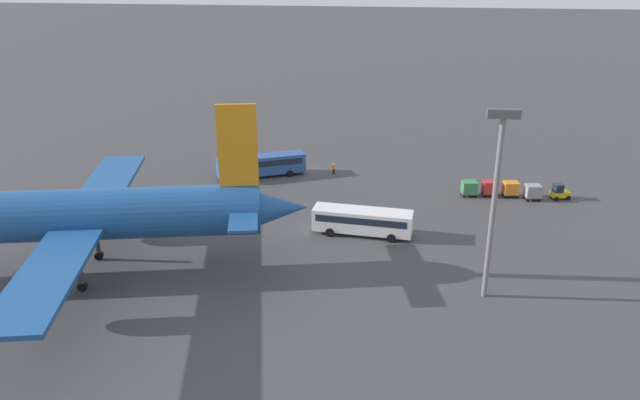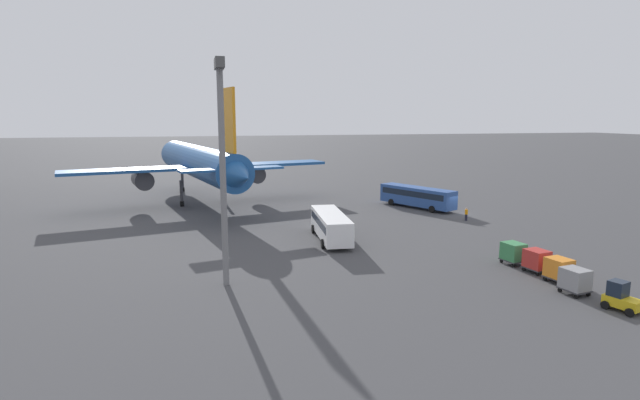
# 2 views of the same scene
# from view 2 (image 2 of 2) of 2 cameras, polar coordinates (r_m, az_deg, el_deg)

# --- Properties ---
(ground_plane) EXTENTS (600.00, 600.00, 0.00)m
(ground_plane) POSITION_cam_2_polar(r_m,az_deg,el_deg) (73.96, 15.25, -1.50)
(ground_plane) COLOR #424244
(airplane) EXTENTS (47.18, 40.53, 17.27)m
(airplane) POSITION_cam_2_polar(r_m,az_deg,el_deg) (80.91, -13.58, 4.15)
(airplane) COLOR #1E5193
(airplane) RESTS_ON ground
(shuttle_bus_near) EXTENTS (12.61, 7.89, 3.16)m
(shuttle_bus_near) POSITION_cam_2_polar(r_m,az_deg,el_deg) (76.87, 11.04, 0.51)
(shuttle_bus_near) COLOR #2D5199
(shuttle_bus_near) RESTS_ON ground
(shuttle_bus_far) EXTENTS (11.63, 3.99, 3.00)m
(shuttle_bus_far) POSITION_cam_2_polar(r_m,az_deg,el_deg) (55.93, 1.24, -2.76)
(shuttle_bus_far) COLOR white
(shuttle_bus_far) RESTS_ON ground
(baggage_tug) EXTENTS (2.68, 2.23, 2.10)m
(baggage_tug) POSITION_cam_2_polar(r_m,az_deg,el_deg) (42.17, 31.17, -9.52)
(baggage_tug) COLOR gold
(baggage_tug) RESTS_ON ground
(worker_person) EXTENTS (0.38, 0.38, 1.74)m
(worker_person) POSITION_cam_2_polar(r_m,az_deg,el_deg) (69.15, 16.38, -1.57)
(worker_person) COLOR #1E1E2D
(worker_person) RESTS_ON ground
(cargo_cart_grey) EXTENTS (2.24, 1.98, 2.06)m
(cargo_cart_grey) POSITION_cam_2_polar(r_m,az_deg,el_deg) (43.97, 27.12, -8.09)
(cargo_cart_grey) COLOR #38383D
(cargo_cart_grey) RESTS_ON ground
(cargo_cart_orange) EXTENTS (2.24, 1.98, 2.06)m
(cargo_cart_orange) POSITION_cam_2_polar(r_m,az_deg,el_deg) (46.43, 25.63, -7.08)
(cargo_cart_orange) COLOR #38383D
(cargo_cart_orange) RESTS_ON ground
(cargo_cart_red) EXTENTS (2.24, 1.98, 2.06)m
(cargo_cart_red) POSITION_cam_2_polar(r_m,az_deg,el_deg) (48.43, 23.53, -6.26)
(cargo_cart_red) COLOR #38383D
(cargo_cart_red) RESTS_ON ground
(cargo_cart_green) EXTENTS (2.24, 1.98, 2.06)m
(cargo_cart_green) POSITION_cam_2_polar(r_m,az_deg,el_deg) (50.27, 21.21, -5.55)
(cargo_cart_green) COLOR #38383D
(cargo_cart_green) RESTS_ON ground
(light_pole) EXTENTS (2.80, 0.70, 18.13)m
(light_pole) POSITION_cam_2_polar(r_m,az_deg,el_deg) (40.30, -11.13, 5.60)
(light_pole) COLOR slate
(light_pole) RESTS_ON ground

